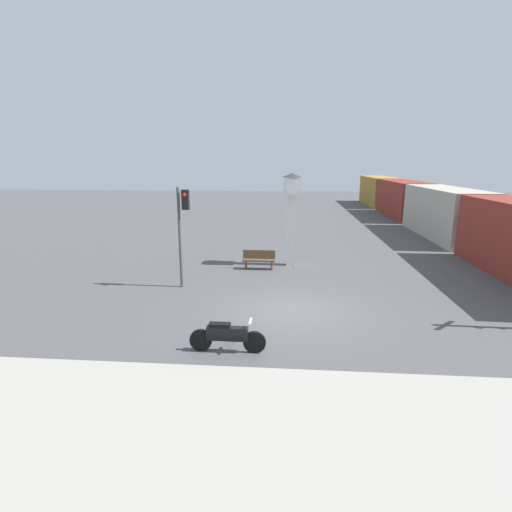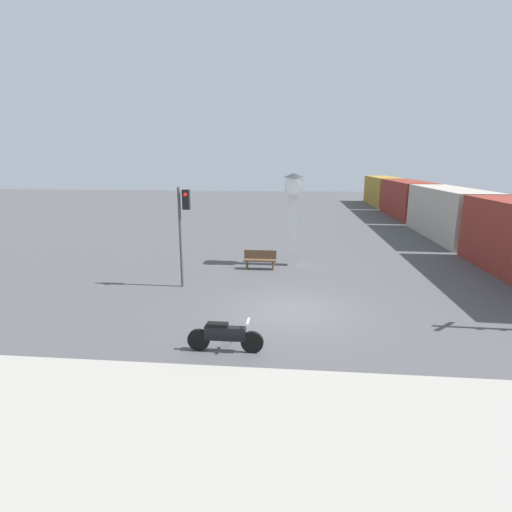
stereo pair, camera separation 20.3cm
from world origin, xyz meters
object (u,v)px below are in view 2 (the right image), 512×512
(freight_train, at_px, (424,205))
(motorcycle, at_px, (225,336))
(clock_tower, at_px, (293,205))
(traffic_light, at_px, (183,219))
(bench, at_px, (260,259))

(freight_train, bearing_deg, motorcycle, -117.36)
(clock_tower, relative_size, traffic_light, 1.11)
(motorcycle, xyz_separation_m, traffic_light, (-2.69, 5.73, 2.42))
(motorcycle, bearing_deg, clock_tower, 80.14)
(clock_tower, distance_m, freight_train, 17.95)
(clock_tower, height_order, freight_train, clock_tower)
(bench, bearing_deg, traffic_light, -132.11)
(motorcycle, xyz_separation_m, clock_tower, (1.76, 9.83, 2.60))
(bench, bearing_deg, clock_tower, 30.14)
(traffic_light, xyz_separation_m, bench, (2.88, 3.19, -2.38))
(motorcycle, distance_m, bench, 8.92)
(motorcycle, height_order, bench, motorcycle)
(freight_train, distance_m, bench, 19.62)
(bench, bearing_deg, freight_train, 51.08)
(freight_train, relative_size, bench, 26.73)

